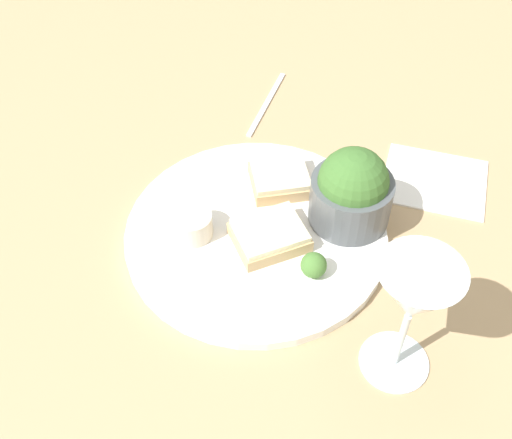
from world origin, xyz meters
The scene contains 10 objects.
ground_plane centered at (0.00, 0.00, 0.00)m, with size 4.00×4.00×0.00m, color tan.
dinner_plate centered at (0.00, 0.00, 0.01)m, with size 0.34×0.34×0.01m.
salad_bowl centered at (-0.12, -0.01, 0.06)m, with size 0.11×0.11×0.11m.
sauce_ramekin centered at (0.08, 0.00, 0.03)m, with size 0.05×0.05×0.03m.
cheese_toast_near centered at (-0.02, 0.02, 0.03)m, with size 0.11×0.10×0.03m.
cheese_toast_far centered at (-0.04, -0.08, 0.03)m, with size 0.08×0.08×0.03m.
wine_glass centered at (-0.14, 0.19, 0.12)m, with size 0.09×0.09×0.17m.
garnish centered at (-0.06, 0.07, 0.03)m, with size 0.03×0.03×0.03m.
napkin centered at (-0.26, -0.08, 0.00)m, with size 0.18×0.16×0.01m.
fork centered at (-0.04, -0.28, 0.00)m, with size 0.08×0.16×0.01m.
Camera 1 is at (0.04, 0.54, 0.64)m, focal length 45.00 mm.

